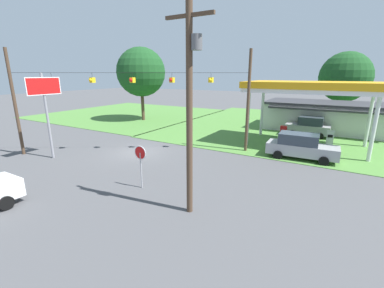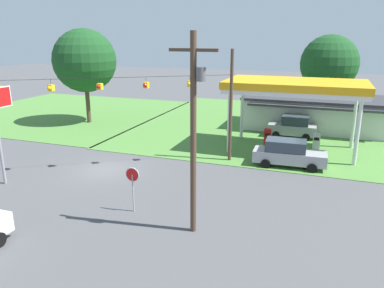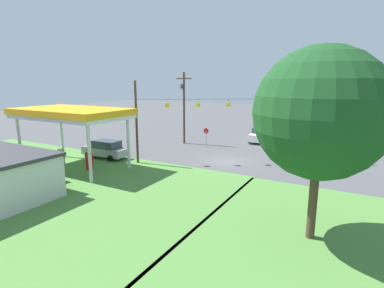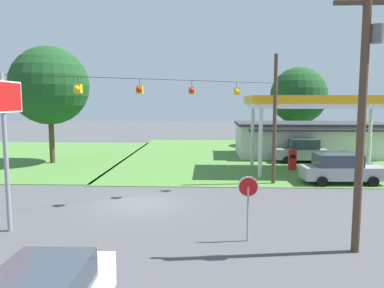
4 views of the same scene
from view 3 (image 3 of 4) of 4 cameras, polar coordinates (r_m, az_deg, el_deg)
name	(u,v)px [view 3 (image 3 of 4)]	position (r m, az deg, el deg)	size (l,w,h in m)	color
ground_plane	(227,161)	(31.31, 6.68, -3.30)	(160.00, 160.00, 0.00)	#4C4C4F
gas_station_canopy	(71,114)	(29.98, -22.03, 5.32)	(10.80, 6.06, 5.69)	silver
fuel_pump_near	(89,163)	(29.27, -18.95, -3.36)	(0.71, 0.56, 1.64)	gray
fuel_pump_far	(61,157)	(32.22, -23.62, -2.36)	(0.71, 0.56, 1.64)	gray
car_at_pumps_front	(105,149)	(33.49, -16.16, -0.95)	(5.17, 2.27, 1.96)	#9E9EA3
car_at_pumps_rear	(36,168)	(28.11, -27.63, -4.14)	(4.28, 2.12, 2.07)	#9E9EA3
car_on_crossroad	(260,135)	(42.13, 12.85, 1.77)	(2.16, 5.10, 1.97)	white
stop_sign_roadside	(206,133)	(37.44, 2.70, 2.09)	(0.80, 0.08, 2.50)	#99999E
stop_sign_overhead	(284,115)	(33.24, 17.15, 5.34)	(0.22, 2.54, 6.40)	gray
utility_pole_main	(184,104)	(39.56, -1.59, 7.58)	(2.20, 0.44, 9.31)	#4C3828
signal_span_gantry	(228,118)	(30.46, 6.89, 5.02)	(15.58, 10.24, 8.22)	#4C3828
tree_west_verge	(320,114)	(15.84, 23.27, 5.33)	(6.53, 6.53, 9.85)	#4C3828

